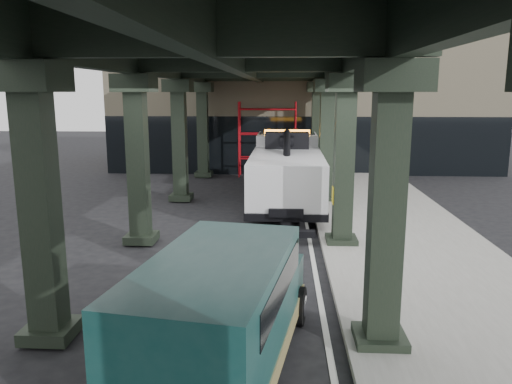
% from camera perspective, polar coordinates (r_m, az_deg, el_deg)
% --- Properties ---
extents(ground, '(90.00, 90.00, 0.00)m').
position_cam_1_polar(ground, '(13.12, -0.79, -8.70)').
color(ground, black).
rests_on(ground, ground).
extents(sidewalk, '(5.00, 40.00, 0.15)m').
position_cam_1_polar(sidewalk, '(15.41, 16.78, -5.83)').
color(sidewalk, gray).
rests_on(sidewalk, ground).
extents(lane_stripe, '(0.12, 38.00, 0.01)m').
position_cam_1_polar(lane_stripe, '(15.01, 6.26, -6.13)').
color(lane_stripe, silver).
rests_on(lane_stripe, ground).
extents(viaduct, '(7.40, 32.00, 6.40)m').
position_cam_1_polar(viaduct, '(14.38, -1.94, 15.18)').
color(viaduct, black).
rests_on(viaduct, ground).
extents(building, '(22.00, 10.00, 8.00)m').
position_cam_1_polar(building, '(32.32, 5.23, 10.42)').
color(building, '#C6B793').
rests_on(building, ground).
extents(scaffolding, '(3.08, 0.88, 4.00)m').
position_cam_1_polar(scaffolding, '(27.06, 1.31, 6.28)').
color(scaffolding, '#B30E17').
rests_on(scaffolding, ground).
extents(tow_truck, '(2.89, 9.32, 3.04)m').
position_cam_1_polar(tow_truck, '(20.10, 3.53, 2.70)').
color(tow_truck, black).
rests_on(tow_truck, ground).
extents(towed_van, '(2.80, 5.43, 2.10)m').
position_cam_1_polar(towed_van, '(8.03, -3.83, -13.49)').
color(towed_van, '#103B39').
rests_on(towed_van, ground).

